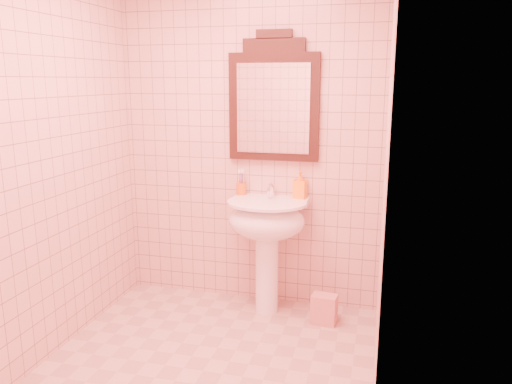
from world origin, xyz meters
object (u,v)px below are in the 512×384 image
(toothbrush_cup, at_px, (241,188))
(soap_dispenser, at_px, (300,185))
(mirror, at_px, (274,101))
(towel, at_px, (324,309))
(pedestal_sink, at_px, (267,228))

(toothbrush_cup, xyz_separation_m, soap_dispenser, (0.45, 0.01, 0.05))
(mirror, height_order, soap_dispenser, mirror)
(soap_dispenser, relative_size, towel, 0.93)
(pedestal_sink, distance_m, mirror, 0.93)
(soap_dispenser, bearing_deg, towel, -38.71)
(soap_dispenser, bearing_deg, pedestal_sink, -134.04)
(towel, bearing_deg, mirror, 147.92)
(toothbrush_cup, distance_m, towel, 1.08)
(mirror, distance_m, toothbrush_cup, 0.70)
(toothbrush_cup, height_order, soap_dispenser, soap_dispenser)
(pedestal_sink, relative_size, mirror, 0.92)
(toothbrush_cup, distance_m, soap_dispenser, 0.46)
(pedestal_sink, xyz_separation_m, toothbrush_cup, (-0.24, 0.16, 0.25))
(towel, bearing_deg, toothbrush_cup, 160.70)
(pedestal_sink, height_order, soap_dispenser, soap_dispenser)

